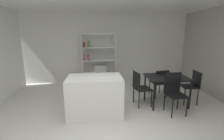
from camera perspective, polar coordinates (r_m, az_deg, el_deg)
ground_plane at (r=3.51m, az=-2.82°, el=-19.51°), size 9.47×9.47×0.00m
back_partition at (r=6.19m, az=-4.54°, el=7.57°), size 6.88×0.06×2.64m
kitchen_island at (r=3.80m, az=-6.13°, el=-9.16°), size 1.26×0.80×0.92m
open_bookshelf at (r=5.82m, az=-5.40°, el=2.71°), size 1.19×0.37×1.90m
dining_table at (r=4.48m, az=19.00°, el=-3.24°), size 1.05×0.86×0.78m
dining_chair_window_side at (r=4.86m, az=26.84°, el=-4.48°), size 0.44×0.45×0.90m
dining_chair_near at (r=4.13m, az=21.37°, el=-6.56°), size 0.45×0.46×0.97m
dining_chair_island_side at (r=4.25m, az=9.80°, el=-5.49°), size 0.46×0.50×0.92m
dining_chair_far at (r=4.93m, az=16.80°, el=-3.78°), size 0.47×0.51×0.86m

